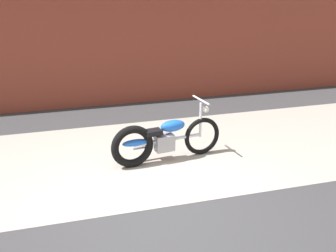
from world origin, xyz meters
TOP-DOWN VIEW (x-y plane):
  - ground_plane at (0.00, 0.00)m, footprint 80.00×80.00m
  - sidewalk_slab at (0.00, 1.75)m, footprint 36.00×3.50m
  - brick_building_wall at (0.00, 5.20)m, footprint 36.00×0.50m
  - motorcycle_blue at (0.50, 1.45)m, footprint 2.00×0.58m

SIDE VIEW (x-z plane):
  - ground_plane at x=0.00m, z-range 0.00..0.00m
  - sidewalk_slab at x=0.00m, z-range 0.00..0.01m
  - motorcycle_blue at x=0.50m, z-range -0.12..0.91m
  - brick_building_wall at x=0.00m, z-range 0.00..4.63m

